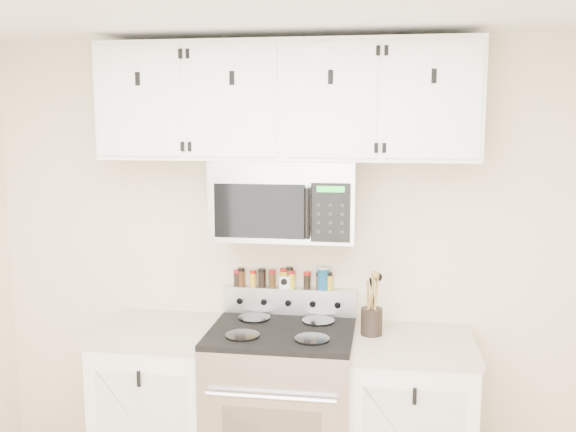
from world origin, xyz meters
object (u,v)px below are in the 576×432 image
object	(u,v)px
microwave	(285,199)
utensil_crock	(372,319)
salt_canister	(323,278)
range	(282,411)

from	to	relation	value
microwave	utensil_crock	xyz separation A→B (m)	(0.47, -0.06, -0.63)
salt_canister	range	bearing A→B (deg)	-124.23
range	microwave	bearing A→B (deg)	89.77
range	utensil_crock	world-z (taller)	utensil_crock
salt_canister	utensil_crock	bearing A→B (deg)	-37.83
range	salt_canister	bearing A→B (deg)	55.77
microwave	salt_canister	distance (m)	0.53
range	microwave	distance (m)	1.15
microwave	range	bearing A→B (deg)	-90.23
utensil_crock	salt_canister	bearing A→B (deg)	142.17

